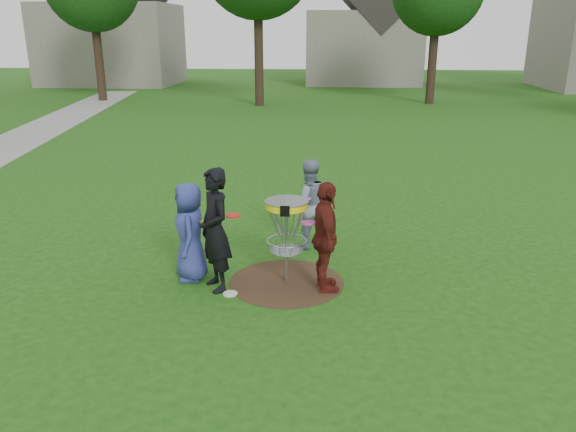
# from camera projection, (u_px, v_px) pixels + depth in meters

# --- Properties ---
(ground) EXTENTS (100.00, 100.00, 0.00)m
(ground) POSITION_uv_depth(u_px,v_px,m) (287.00, 282.00, 8.81)
(ground) COLOR #19470F
(ground) RESTS_ON ground
(dirt_patch) EXTENTS (1.80, 1.80, 0.01)m
(dirt_patch) POSITION_uv_depth(u_px,v_px,m) (287.00, 282.00, 8.81)
(dirt_patch) COLOR #47331E
(dirt_patch) RESTS_ON ground
(player_blue) EXTENTS (0.66, 0.86, 1.57)m
(player_blue) POSITION_uv_depth(u_px,v_px,m) (190.00, 232.00, 8.72)
(player_blue) COLOR navy
(player_blue) RESTS_ON ground
(player_black) EXTENTS (0.75, 0.82, 1.89)m
(player_black) POSITION_uv_depth(u_px,v_px,m) (215.00, 230.00, 8.32)
(player_black) COLOR black
(player_black) RESTS_ON ground
(player_grey) EXTENTS (0.95, 0.84, 1.63)m
(player_grey) POSITION_uv_depth(u_px,v_px,m) (308.00, 204.00, 10.02)
(player_grey) COLOR gray
(player_grey) RESTS_ON ground
(player_maroon) EXTENTS (0.58, 1.05, 1.70)m
(player_maroon) POSITION_uv_depth(u_px,v_px,m) (326.00, 237.00, 8.30)
(player_maroon) COLOR #5A1B14
(player_maroon) RESTS_ON ground
(disc_on_grass) EXTENTS (0.22, 0.22, 0.02)m
(disc_on_grass) POSITION_uv_depth(u_px,v_px,m) (230.00, 294.00, 8.41)
(disc_on_grass) COLOR silver
(disc_on_grass) RESTS_ON ground
(disc_golf_basket) EXTENTS (0.66, 0.67, 1.38)m
(disc_golf_basket) POSITION_uv_depth(u_px,v_px,m) (287.00, 221.00, 8.49)
(disc_golf_basket) COLOR #9EA0A5
(disc_golf_basket) RESTS_ON ground
(held_discs) EXTENTS (1.78, 1.72, 0.21)m
(held_discs) POSITION_uv_depth(u_px,v_px,m) (265.00, 214.00, 8.75)
(held_discs) COLOR #CCDA18
(held_discs) RESTS_ON ground
(house_row) EXTENTS (44.50, 10.65, 11.62)m
(house_row) POSITION_uv_depth(u_px,v_px,m) (391.00, 24.00, 38.47)
(house_row) COLOR gray
(house_row) RESTS_ON ground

